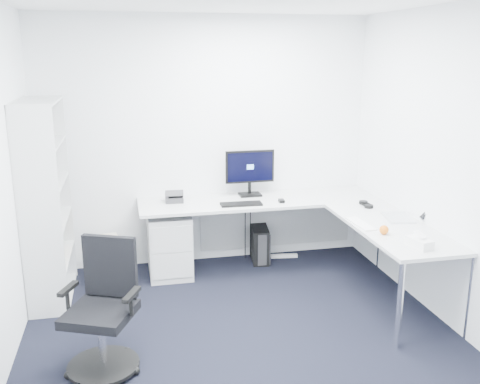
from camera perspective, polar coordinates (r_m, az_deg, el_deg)
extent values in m
plane|color=black|center=(4.39, 1.07, -17.00)|extent=(4.20, 4.20, 0.00)
cube|color=white|center=(5.88, -3.64, 5.29)|extent=(3.60, 0.02, 2.70)
cube|color=white|center=(2.01, 15.79, -14.31)|extent=(3.60, 0.02, 2.70)
cube|color=white|center=(4.61, 23.48, 1.50)|extent=(0.02, 4.20, 2.70)
cube|color=#B9BBBB|center=(5.73, -7.53, -5.54)|extent=(0.44, 0.55, 0.68)
cube|color=black|center=(6.10, 2.12, -5.56)|extent=(0.23, 0.42, 0.39)
cube|color=beige|center=(5.80, -13.59, -6.92)|extent=(0.27, 0.47, 0.42)
cube|color=white|center=(6.26, 4.73, -6.81)|extent=(0.31, 0.09, 0.04)
cube|color=black|center=(5.54, 0.13, -1.29)|extent=(0.43, 0.17, 0.02)
cube|color=black|center=(5.65, 4.45, -0.95)|extent=(0.06, 0.10, 0.03)
cube|color=white|center=(5.04, 12.73, -3.33)|extent=(0.13, 0.41, 0.01)
sphere|color=orange|center=(4.81, 15.11, -3.92)|extent=(0.08, 0.08, 0.08)
cube|color=white|center=(4.58, 18.58, -5.17)|extent=(0.16, 0.24, 0.08)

